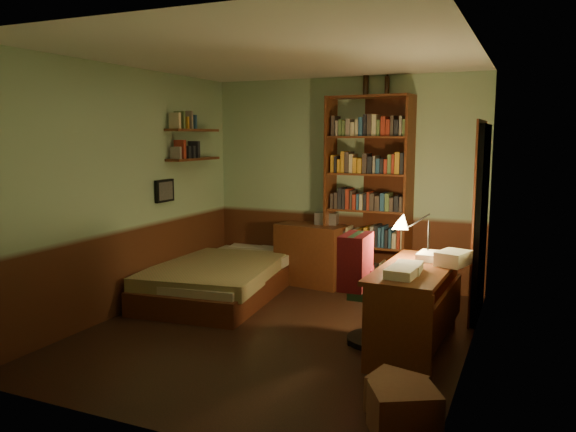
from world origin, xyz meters
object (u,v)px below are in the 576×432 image
at_px(cardboard_box_b, 397,394).
at_px(mini_stereo, 327,218).
at_px(dresser, 311,255).
at_px(desk, 414,308).
at_px(bookshelf, 368,194).
at_px(cardboard_box_a, 404,412).
at_px(desk_lamp, 429,225).
at_px(office_chair, 376,292).
at_px(bed, 224,265).

bearing_deg(cardboard_box_b, mini_stereo, 118.09).
distance_m(dresser, desk, 2.35).
height_order(desk, cardboard_box_b, desk).
xyz_separation_m(bookshelf, desk, (0.93, -1.77, -0.80)).
bearing_deg(cardboard_box_a, mini_stereo, 117.52).
bearing_deg(desk_lamp, cardboard_box_a, -73.24).
bearing_deg(office_chair, desk, -2.15).
height_order(dresser, mini_stereo, mini_stereo).
relative_size(bed, cardboard_box_b, 6.55).
height_order(bookshelf, cardboard_box_b, bookshelf).
distance_m(bed, office_chair, 2.28).
xyz_separation_m(mini_stereo, desk, (1.48, -1.81, -0.47)).
distance_m(mini_stereo, cardboard_box_b, 3.48).
height_order(bed, mini_stereo, mini_stereo).
relative_size(bookshelf, cardboard_box_a, 5.77).
bearing_deg(office_chair, cardboard_box_a, -70.35).
xyz_separation_m(dresser, cardboard_box_a, (1.87, -3.17, -0.23)).
bearing_deg(dresser, cardboard_box_b, -50.47).
xyz_separation_m(mini_stereo, desk_lamp, (1.51, -1.38, 0.21)).
height_order(bed, cardboard_box_b, bed).
xyz_separation_m(dresser, desk_lamp, (1.67, -1.25, 0.67)).
xyz_separation_m(dresser, mini_stereo, (0.16, 0.12, 0.46)).
height_order(mini_stereo, desk_lamp, desk_lamp).
height_order(bed, desk_lamp, desk_lamp).
xyz_separation_m(bookshelf, cardboard_box_b, (1.06, -2.97, -1.05)).
bearing_deg(cardboard_box_b, cardboard_box_a, -68.82).
bearing_deg(mini_stereo, dresser, -150.61).
height_order(bed, office_chair, office_chair).
bearing_deg(desk_lamp, dresser, 153.62).
xyz_separation_m(bed, desk_lamp, (2.47, -0.46, 0.71)).
distance_m(dresser, office_chair, 2.12).
relative_size(bed, cardboard_box_a, 5.68).
relative_size(desk_lamp, cardboard_box_a, 1.50).
bearing_deg(mini_stereo, bed, -145.02).
relative_size(bookshelf, cardboard_box_b, 6.65).
relative_size(bed, bookshelf, 0.99).
height_order(mini_stereo, desk, mini_stereo).
bearing_deg(cardboard_box_a, office_chair, 111.37).
distance_m(dresser, cardboard_box_a, 3.69).
bearing_deg(bookshelf, desk, -55.18).
bearing_deg(dresser, cardboard_box_a, -51.33).
xyz_separation_m(dresser, office_chair, (1.29, -1.68, 0.09)).
height_order(desk_lamp, cardboard_box_a, desk_lamp).
distance_m(bed, cardboard_box_a, 3.58).
bearing_deg(bookshelf, cardboard_box_b, -63.32).
bearing_deg(mini_stereo, desk, -59.34).
xyz_separation_m(desk, cardboard_box_a, (0.24, -1.48, -0.22)).
distance_m(bed, bookshelf, 1.94).
distance_m(desk_lamp, cardboard_box_b, 1.88).
bearing_deg(dresser, bookshelf, 14.91).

